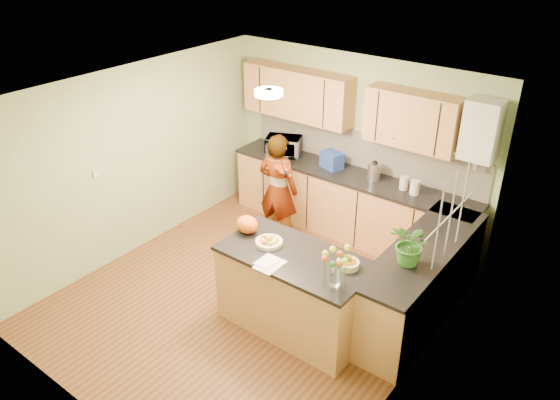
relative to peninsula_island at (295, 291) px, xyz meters
The scene contains 28 objects.
floor 0.83m from the peninsula_island, 169.22° to the left, with size 4.50×4.50×0.00m, color #5B301A.
ceiling 2.14m from the peninsula_island, 169.22° to the left, with size 4.00×4.50×0.02m, color white.
wall_back 2.59m from the peninsula_island, 105.87° to the left, with size 4.00×0.02×2.50m, color #8FA173.
wall_front 2.36m from the peninsula_island, 107.68° to the right, with size 4.00×0.02×2.50m, color #8FA173.
wall_left 2.79m from the peninsula_island, behind, with size 0.02×4.50×2.50m, color #8FA173.
wall_right 1.54m from the peninsula_island, ahead, with size 0.02×4.50×2.50m, color #8FA173.
back_counter 2.16m from the peninsula_island, 105.50° to the left, with size 3.64×0.62×0.94m.
right_counter 1.42m from the peninsula_island, 43.73° to the left, with size 0.62×2.24×0.94m.
splashback 2.54m from the peninsula_island, 103.70° to the left, with size 3.60×0.02×0.52m, color silver.
upper_cabinets 2.74m from the peninsula_island, 111.10° to the left, with size 3.20×0.34×0.70m.
boiler 2.83m from the peninsula_island, 65.23° to the left, with size 0.40×0.30×0.86m.
window_right 1.85m from the peninsula_island, 28.97° to the left, with size 0.01×1.30×1.05m.
light_switch 2.83m from the peninsula_island, 169.96° to the right, with size 0.02×0.09×0.09m, color silver.
ceiling_lamp 2.14m from the peninsula_island, 147.62° to the left, with size 0.30×0.30×0.07m.
peninsula_island is the anchor object (origin of this frame).
fruit_dish 0.62m from the peninsula_island, behind, with size 0.30×0.30×0.10m.
orange_bowl 0.78m from the peninsula_island, 15.26° to the left, with size 0.23×0.23×0.13m.
flower_vase 1.01m from the peninsula_island, 16.70° to the right, with size 0.27×0.27×0.49m.
orange_bag 0.90m from the peninsula_island, behind, with size 0.26×0.22×0.20m, color #DF5812.
papers 0.57m from the peninsula_island, 108.43° to the right, with size 0.23×0.31×0.01m, color white.
violinist 1.84m from the peninsula_island, 133.24° to the left, with size 0.58×0.38×1.59m, color #E7AA8D.
violin 1.71m from the peninsula_island, 133.43° to the left, with size 0.54×0.22×0.11m, color #4B0A04, non-canonical shape.
microwave 2.74m from the peninsula_island, 129.74° to the left, with size 0.50×0.34×0.28m, color silver.
blue_box 2.34m from the peninsula_island, 113.05° to the left, with size 0.29×0.21×0.23m, color navy.
kettle 2.21m from the peninsula_island, 96.44° to the left, with size 0.17×0.17×0.32m.
jar_cream 2.17m from the peninsula_island, 84.24° to the left, with size 0.11×0.11×0.17m, color beige.
jar_white 2.16m from the peninsula_island, 79.41° to the left, with size 0.12×0.12×0.19m, color silver.
potted_plant 1.37m from the peninsula_island, 29.30° to the left, with size 0.42×0.37×0.47m, color #377727.
Camera 1 is at (3.45, -4.02, 4.13)m, focal length 35.00 mm.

